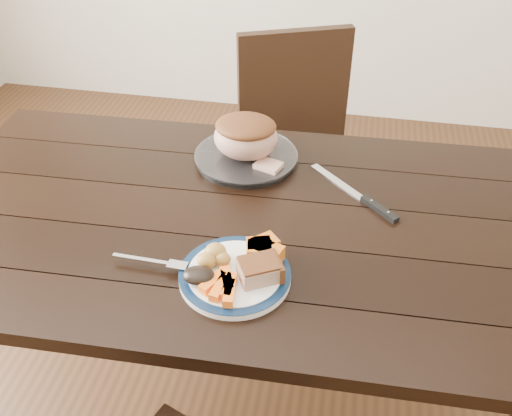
% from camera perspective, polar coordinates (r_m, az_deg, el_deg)
% --- Properties ---
extents(ground, '(4.00, 4.00, 0.00)m').
position_cam_1_polar(ground, '(2.01, -2.24, -17.67)').
color(ground, '#472B16').
rests_on(ground, ground).
extents(dining_table, '(1.63, 0.95, 0.75)m').
position_cam_1_polar(dining_table, '(1.52, -2.83, -3.46)').
color(dining_table, black).
rests_on(dining_table, ground).
extents(chair_far, '(0.55, 0.56, 0.93)m').
position_cam_1_polar(chair_far, '(2.16, 4.35, 6.15)').
color(chair_far, black).
rests_on(chair_far, ground).
extents(dinner_plate, '(0.25, 0.25, 0.02)m').
position_cam_1_polar(dinner_plate, '(1.28, -2.12, -6.80)').
color(dinner_plate, white).
rests_on(dinner_plate, dining_table).
extents(plate_rim, '(0.25, 0.25, 0.02)m').
position_cam_1_polar(plate_rim, '(1.27, -2.13, -6.53)').
color(plate_rim, '#0A1D36').
rests_on(plate_rim, dinner_plate).
extents(serving_platter, '(0.29, 0.29, 0.02)m').
position_cam_1_polar(serving_platter, '(1.66, -0.99, 5.03)').
color(serving_platter, white).
rests_on(serving_platter, dining_table).
extents(pork_slice, '(0.11, 0.10, 0.04)m').
position_cam_1_polar(pork_slice, '(1.25, 0.32, -6.25)').
color(pork_slice, tan).
rests_on(pork_slice, dinner_plate).
extents(roasted_potatoes, '(0.07, 0.07, 0.04)m').
position_cam_1_polar(roasted_potatoes, '(1.28, -4.21, -4.82)').
color(roasted_potatoes, gold).
rests_on(roasted_potatoes, dinner_plate).
extents(carrot_batons, '(0.08, 0.11, 0.02)m').
position_cam_1_polar(carrot_batons, '(1.23, -3.28, -7.80)').
color(carrot_batons, orange).
rests_on(carrot_batons, dinner_plate).
extents(pumpkin_wedges, '(0.09, 0.09, 0.04)m').
position_cam_1_polar(pumpkin_wedges, '(1.29, 0.73, -4.23)').
color(pumpkin_wedges, orange).
rests_on(pumpkin_wedges, dinner_plate).
extents(dark_mushroom, '(0.07, 0.05, 0.03)m').
position_cam_1_polar(dark_mushroom, '(1.25, -5.72, -6.74)').
color(dark_mushroom, black).
rests_on(dark_mushroom, dinner_plate).
extents(fork, '(0.18, 0.03, 0.00)m').
position_cam_1_polar(fork, '(1.31, -10.02, -5.34)').
color(fork, silver).
rests_on(fork, dinner_plate).
extents(roast_joint, '(0.18, 0.16, 0.12)m').
position_cam_1_polar(roast_joint, '(1.62, -1.02, 7.05)').
color(roast_joint, tan).
rests_on(roast_joint, serving_platter).
extents(cut_slice, '(0.08, 0.07, 0.02)m').
position_cam_1_polar(cut_slice, '(1.59, 1.25, 4.21)').
color(cut_slice, tan).
rests_on(cut_slice, serving_platter).
extents(carving_knife, '(0.25, 0.24, 0.01)m').
position_cam_1_polar(carving_knife, '(1.52, 11.18, 0.62)').
color(carving_knife, silver).
rests_on(carving_knife, dining_table).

